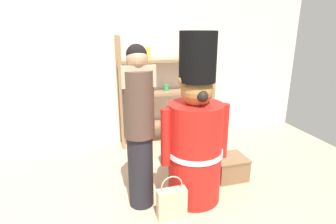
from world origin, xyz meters
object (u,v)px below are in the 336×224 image
Objects in this scene: shopping_bag at (172,203)px; display_crate at (229,167)px; merchandise_shelf at (167,90)px; teddy_bear_guard at (195,136)px; person_shopper at (139,126)px.

shopping_bag is 1.04m from display_crate.
merchandise_shelf is 2.04m from shopping_bag.
display_crate is at bearing -72.93° from merchandise_shelf.
shopping_bag is at bearing -150.07° from display_crate.
teddy_bear_guard is at bearing 37.69° from shopping_bag.
teddy_bear_guard is 4.45× the size of display_crate.
shopping_bag is (-0.33, -0.25, -0.56)m from teddy_bear_guard.
merchandise_shelf is 1.01× the size of person_shopper.
merchandise_shelf is 3.66× the size of shopping_bag.
teddy_bear_guard is (-0.16, -1.61, -0.12)m from merchandise_shelf.
shopping_bag is (-0.49, -1.86, -0.68)m from merchandise_shelf.
shopping_bag is at bearing -104.62° from merchandise_shelf.
person_shopper is (-0.57, 0.05, 0.15)m from teddy_bear_guard.
person_shopper is 0.81m from shopping_bag.
person_shopper is at bearing 174.61° from teddy_bear_guard.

